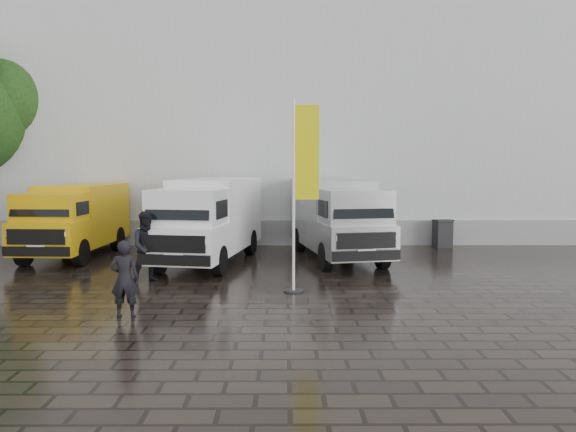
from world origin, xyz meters
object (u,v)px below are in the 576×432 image
(van_silver, at_px, (337,220))
(person_tent, at_px, (148,247))
(van_white, at_px, (209,221))
(wheelie_bin, at_px, (443,233))
(flagpole, at_px, (301,185))
(person_front, at_px, (125,279))
(van_yellow, at_px, (74,221))

(van_silver, relative_size, person_tent, 3.17)
(van_white, bearing_deg, person_tent, -103.69)
(van_silver, height_order, wheelie_bin, van_silver)
(flagpole, bearing_deg, person_front, -147.84)
(van_yellow, xyz_separation_m, van_silver, (9.06, -0.44, 0.09))
(van_yellow, height_order, flagpole, flagpole)
(van_yellow, bearing_deg, flagpole, -31.87)
(wheelie_bin, relative_size, person_front, 0.66)
(person_front, distance_m, person_tent, 3.63)
(van_yellow, distance_m, van_white, 4.95)
(van_yellow, relative_size, van_white, 0.86)
(van_yellow, bearing_deg, person_tent, -46.31)
(wheelie_bin, xyz_separation_m, person_front, (-9.49, -9.95, 0.28))
(flagpole, distance_m, wheelie_bin, 9.75)
(flagpole, xyz_separation_m, person_tent, (-4.15, 1.24, -1.74))
(van_silver, height_order, person_tent, van_silver)
(person_tent, bearing_deg, wheelie_bin, 12.51)
(flagpole, bearing_deg, person_tent, 163.39)
(wheelie_bin, bearing_deg, person_front, -140.46)
(van_silver, relative_size, wheelie_bin, 5.71)
(van_white, relative_size, person_front, 3.83)
(wheelie_bin, distance_m, person_tent, 11.75)
(wheelie_bin, bearing_deg, van_yellow, -177.32)
(wheelie_bin, bearing_deg, person_tent, -154.09)
(van_white, distance_m, wheelie_bin, 9.28)
(van_yellow, relative_size, person_front, 3.29)
(van_yellow, xyz_separation_m, flagpole, (7.69, -5.34, 1.46))
(wheelie_bin, distance_m, person_front, 13.76)
(van_yellow, xyz_separation_m, person_tent, (3.54, -4.10, -0.27))
(flagpole, relative_size, person_tent, 2.51)
(van_yellow, relative_size, person_tent, 2.78)
(van_silver, bearing_deg, wheelie_bin, 21.31)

